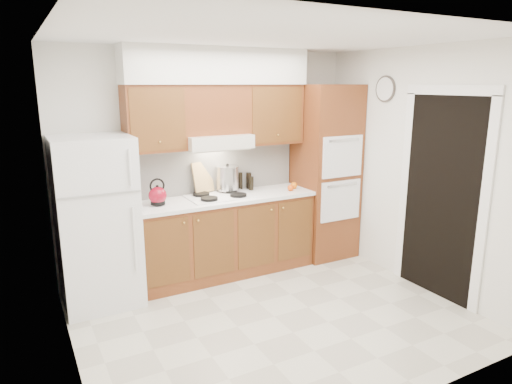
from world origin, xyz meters
TOP-DOWN VIEW (x-y plane):
  - floor at (0.00, 0.00)m, footprint 3.60×3.60m
  - ceiling at (0.00, 0.00)m, footprint 3.60×3.60m
  - wall_back at (0.00, 1.50)m, footprint 3.60×0.02m
  - wall_left at (-1.80, 0.00)m, footprint 0.02×3.00m
  - wall_right at (1.80, 0.00)m, footprint 0.02×3.00m
  - fridge at (-1.41, 1.14)m, footprint 0.75×0.72m
  - base_cabinets at (0.02, 1.20)m, footprint 2.11×0.60m
  - countertop at (0.03, 1.19)m, footprint 2.13×0.62m
  - backsplash at (0.02, 1.49)m, footprint 2.11×0.03m
  - oven_cabinet at (1.44, 1.18)m, footprint 0.70×0.65m
  - upper_cab_left at (-0.71, 1.33)m, footprint 0.63×0.33m
  - upper_cab_right at (0.72, 1.33)m, footprint 0.73×0.33m
  - range_hood at (-0.02, 1.27)m, footprint 0.75×0.45m
  - upper_cab_over_hood at (-0.02, 1.33)m, footprint 0.75×0.33m
  - soffit at (0.03, 1.32)m, footprint 2.13×0.36m
  - cooktop at (-0.02, 1.21)m, footprint 0.74×0.50m
  - doorway at (1.79, -0.35)m, footprint 0.02×0.90m
  - wall_clock at (1.79, 0.55)m, footprint 0.02×0.30m
  - kettle at (-0.76, 1.19)m, footprint 0.22×0.22m
  - cutting_board at (-0.13, 1.44)m, footprint 0.29×0.17m
  - stock_pot at (0.16, 1.38)m, footprint 0.28×0.28m
  - condiment_a at (0.36, 1.45)m, footprint 0.08×0.08m
  - condiment_b at (0.47, 1.43)m, footprint 0.08×0.08m
  - condiment_c at (0.45, 1.34)m, footprint 0.08×0.08m
  - orange_near at (0.85, 1.07)m, footprint 0.10×0.10m
  - orange_far at (0.95, 1.15)m, footprint 0.08×0.08m

SIDE VIEW (x-z plane):
  - floor at x=0.00m, z-range 0.00..0.00m
  - base_cabinets at x=0.02m, z-range 0.00..0.90m
  - fridge at x=-1.41m, z-range 0.00..1.72m
  - countertop at x=0.03m, z-range 0.90..0.94m
  - cooktop at x=-0.02m, z-range 0.94..0.95m
  - orange_near at x=0.85m, z-range 0.94..1.02m
  - orange_far at x=0.95m, z-range 0.94..1.02m
  - condiment_c at x=0.45m, z-range 0.94..1.11m
  - condiment_b at x=0.47m, z-range 0.94..1.14m
  - condiment_a at x=0.36m, z-range 0.94..1.15m
  - kettle at x=-0.76m, z-range 0.95..1.14m
  - doorway at x=1.79m, z-range 0.00..2.10m
  - oven_cabinet at x=1.44m, z-range 0.00..2.20m
  - stock_pot at x=0.16m, z-range 0.97..1.25m
  - cutting_board at x=-0.13m, z-range 0.96..1.32m
  - backsplash at x=0.02m, z-range 0.94..1.50m
  - wall_back at x=0.00m, z-range 0.00..2.60m
  - wall_left at x=-1.80m, z-range 0.00..2.60m
  - wall_right at x=1.80m, z-range 0.00..2.60m
  - range_hood at x=-0.02m, z-range 1.50..1.65m
  - upper_cab_left at x=-0.71m, z-range 1.50..2.20m
  - upper_cab_right at x=0.72m, z-range 1.50..2.20m
  - upper_cab_over_hood at x=-0.02m, z-range 1.65..2.20m
  - wall_clock at x=1.79m, z-range 2.00..2.30m
  - soffit at x=0.03m, z-range 2.20..2.60m
  - ceiling at x=0.00m, z-range 2.60..2.60m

